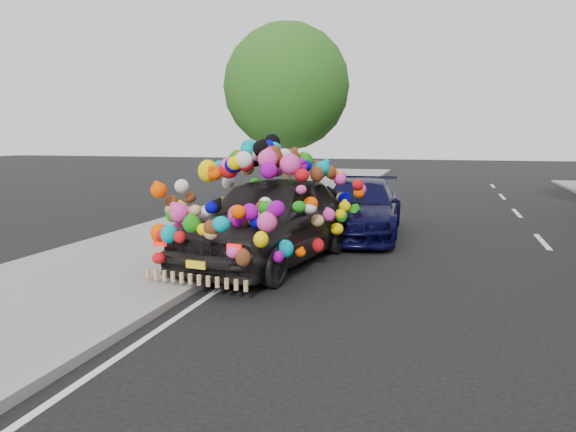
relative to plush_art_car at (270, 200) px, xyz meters
name	(u,v)px	position (x,y,z in m)	size (l,w,h in m)	color
ground	(352,286)	(1.80, -1.29, -1.20)	(100.00, 100.00, 0.00)	black
sidewalk	(119,266)	(-2.50, -1.29, -1.14)	(4.00, 60.00, 0.12)	gray
kerb	(218,273)	(-0.55, -1.29, -1.14)	(0.15, 60.00, 0.13)	gray
tree_near_sidewalk	(287,87)	(-2.00, 8.21, 2.82)	(4.20, 4.20, 6.13)	#332114
plush_art_car	(270,200)	(0.00, 0.00, 0.00)	(3.15, 5.44, 2.33)	black
navy_sedan	(360,208)	(1.22, 3.40, -0.53)	(1.89, 4.66, 1.35)	black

